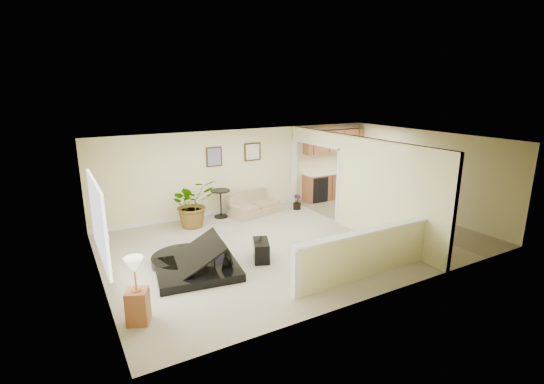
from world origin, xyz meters
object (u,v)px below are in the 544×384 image
piano_bench (261,250)px  palm_plant (193,204)px  loveseat (253,204)px  small_plant (297,203)px  piano (192,242)px  lamp_stand (137,296)px  accent_table (221,200)px

piano_bench → palm_plant: 2.93m
palm_plant → loveseat: bearing=5.5°
palm_plant → small_plant: size_ratio=2.84×
piano → palm_plant: size_ratio=1.61×
loveseat → palm_plant: 1.97m
loveseat → piano: bearing=-149.8°
palm_plant → lamp_stand: bearing=-119.5°
accent_table → piano_bench: bearing=-96.5°
accent_table → palm_plant: bearing=-159.5°
piano_bench → lamp_stand: 3.10m
loveseat → lamp_stand: bearing=-149.8°
piano → accent_table: piano is taller
piano_bench → accent_table: (0.36, 3.20, 0.31)m
piano → loveseat: bearing=53.5°
loveseat → accent_table: loveseat is taller
palm_plant → piano_bench: bearing=-78.2°
piano → accent_table: bearing=66.7°
palm_plant → small_plant: palm_plant is taller
lamp_stand → small_plant: bearing=35.0°
piano → accent_table: 3.55m
lamp_stand → loveseat: bearing=44.9°
loveseat → small_plant: size_ratio=3.52×
piano_bench → lamp_stand: bearing=-157.9°
palm_plant → accent_table: bearing=20.5°
accent_table → small_plant: size_ratio=1.74×
palm_plant → lamp_stand: 4.61m
loveseat → piano_bench: bearing=-128.6°
piano_bench → lamp_stand: (-2.86, -1.16, 0.26)m
piano_bench → lamp_stand: lamp_stand is taller
small_plant → lamp_stand: (-5.60, -3.92, 0.28)m
small_plant → lamp_stand: bearing=-145.0°
loveseat → lamp_stand: 5.94m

